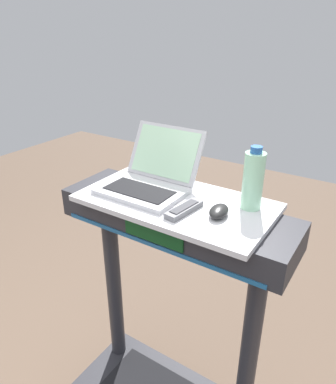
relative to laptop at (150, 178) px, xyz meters
The scene contains 5 objects.
desk_board 0.15m from the laptop, 12.21° to the right, with size 0.70×0.38×0.02m, color silver.
laptop is the anchor object (origin of this frame).
computer_mouse 0.33m from the laptop, ahead, with size 0.06×0.10×0.03m, color black.
water_bottle 0.39m from the laptop, ahead, with size 0.07×0.07×0.22m.
tv_remote 0.23m from the laptop, 24.34° to the right, with size 0.07×0.16×0.02m.
Camera 1 is at (0.62, -0.29, 1.70)m, focal length 33.59 mm.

